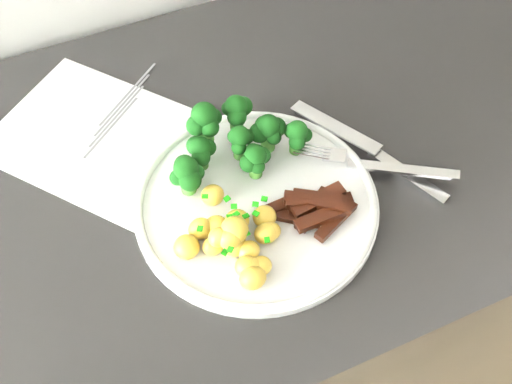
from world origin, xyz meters
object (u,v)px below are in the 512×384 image
object	(u,v)px
knife	(387,162)
counter	(251,315)
recipe_paper	(105,140)
potatoes	(234,238)
plate	(256,203)
fork	(379,165)
beef_strips	(314,206)
broccoli	(232,139)

from	to	relation	value
knife	counter	bearing A→B (deg)	151.79
recipe_paper	potatoes	xyz separation A→B (m)	(0.09, -0.22, 0.02)
plate	fork	distance (m)	0.16
recipe_paper	knife	size ratio (longest dim) A/B	1.58
counter	beef_strips	world-z (taller)	beef_strips
counter	fork	xyz separation A→B (m)	(0.13, -0.09, 0.47)
potatoes	fork	xyz separation A→B (m)	(0.20, 0.03, -0.01)
counter	fork	bearing A→B (deg)	-32.71
broccoli	fork	bearing A→B (deg)	-29.42
knife	plate	bearing A→B (deg)	176.65
broccoli	potatoes	size ratio (longest dim) A/B	1.26
recipe_paper	beef_strips	world-z (taller)	beef_strips
beef_strips	potatoes	bearing A→B (deg)	-177.61
counter	broccoli	size ratio (longest dim) A/B	13.16
broccoli	knife	size ratio (longest dim) A/B	0.84
counter	potatoes	world-z (taller)	potatoes
counter	fork	distance (m)	0.49
plate	broccoli	distance (m)	0.08
plate	potatoes	size ratio (longest dim) A/B	2.00
recipe_paper	broccoli	bearing A→B (deg)	-37.06
fork	recipe_paper	bearing A→B (deg)	146.86
recipe_paper	plate	world-z (taller)	plate
potatoes	beef_strips	bearing A→B (deg)	2.39
counter	knife	xyz separation A→B (m)	(0.15, -0.08, 0.46)
potatoes	beef_strips	world-z (taller)	potatoes
counter	fork	size ratio (longest dim) A/B	14.26
fork	beef_strips	bearing A→B (deg)	-166.92
counter	plate	size ratio (longest dim) A/B	8.30
counter	recipe_paper	world-z (taller)	recipe_paper
plate	knife	world-z (taller)	knife
counter	beef_strips	xyz separation A→B (m)	(0.03, -0.11, 0.47)
fork	potatoes	bearing A→B (deg)	-172.19
potatoes	beef_strips	size ratio (longest dim) A/B	1.30
recipe_paper	fork	bearing A→B (deg)	-33.14
plate	fork	xyz separation A→B (m)	(0.16, -0.02, 0.01)
recipe_paper	plate	size ratio (longest dim) A/B	1.19
counter	recipe_paper	distance (m)	0.49
potatoes	fork	distance (m)	0.20
beef_strips	knife	size ratio (longest dim) A/B	0.51
recipe_paper	fork	size ratio (longest dim) A/B	2.04
counter	recipe_paper	bearing A→B (deg)	146.49
potatoes	knife	xyz separation A→B (m)	(0.22, 0.03, -0.02)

